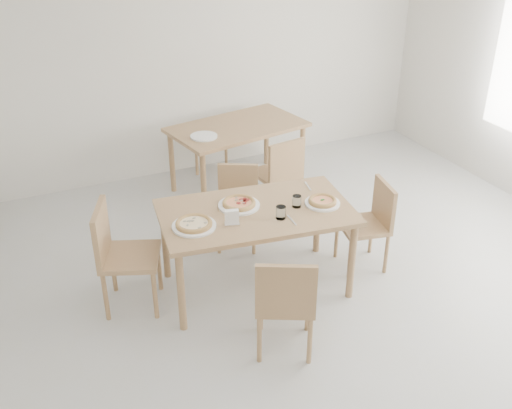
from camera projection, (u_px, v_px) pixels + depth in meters
name	position (u px, v px, depth m)	size (l,w,h in m)	color
main_table	(256.00, 219.00, 4.89)	(1.66, 1.08, 0.75)	tan
chair_south	(285.00, 299.00, 4.24)	(0.57, 0.57, 0.85)	#AA8255
chair_north	(238.00, 200.00, 5.66)	(0.51, 0.51, 0.77)	#AA8255
chair_west	(119.00, 250.00, 4.74)	(0.58, 0.58, 0.91)	#AA8255
chair_east	(371.00, 219.00, 5.29)	(0.47, 0.47, 0.81)	#AA8255
plate_margherita	(322.00, 203.00, 4.94)	(0.29, 0.29, 0.02)	white
plate_mushroom	(194.00, 226.00, 4.61)	(0.34, 0.34, 0.02)	white
plate_pepperoni	(239.00, 205.00, 4.91)	(0.34, 0.34, 0.02)	white
pizza_margherita	(322.00, 201.00, 4.93)	(0.28, 0.28, 0.03)	tan
pizza_mushroom	(194.00, 223.00, 4.60)	(0.37, 0.37, 0.03)	tan
pizza_pepperoni	(239.00, 203.00, 4.90)	(0.32, 0.32, 0.03)	tan
tumbler_a	(297.00, 201.00, 4.89)	(0.07, 0.07, 0.10)	white
tumbler_b	(281.00, 213.00, 4.71)	(0.08, 0.08, 0.10)	white
napkin_holder	(232.00, 218.00, 4.62)	(0.13, 0.09, 0.13)	silver
fork_a	(292.00, 220.00, 4.70)	(0.01, 0.18, 0.01)	silver
fork_b	(308.00, 186.00, 5.23)	(0.01, 0.18, 0.01)	silver
second_table	(237.00, 133.00, 6.58)	(1.57, 1.08, 0.75)	#AA8255
chair_back_s	(280.00, 171.00, 6.11)	(0.48, 0.48, 0.85)	#AA8255
chair_back_n	(205.00, 126.00, 7.22)	(0.46, 0.46, 0.86)	#AA8255
plate_empty	(204.00, 136.00, 6.24)	(0.28, 0.28, 0.02)	white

